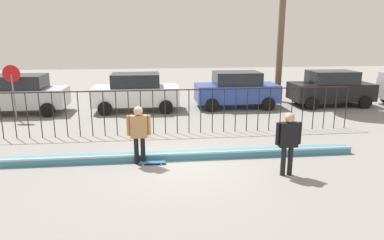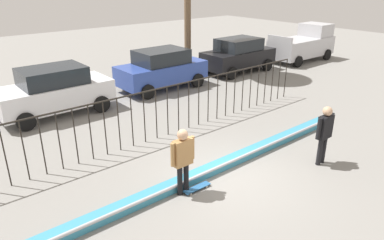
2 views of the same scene
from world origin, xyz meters
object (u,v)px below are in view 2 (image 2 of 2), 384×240
Objects in this scene: pickup_truck at (304,44)px; skateboard at (197,188)px; parked_car_blue at (162,69)px; parked_car_white at (54,91)px; parked_car_black at (238,55)px; skateboarder at (183,156)px; camera_operator at (325,130)px.

skateboard is at bearing -159.43° from pickup_truck.
parked_car_blue is at bearing 65.50° from skateboard.
skateboard is 7.83m from parked_car_white.
parked_car_black is at bearing 43.88° from skateboard.
parked_car_white is at bearing 69.72° from skateboarder.
parked_car_black is at bearing 2.15° from parked_car_blue.
parked_car_black is at bearing 168.74° from pickup_truck.
parked_car_white and parked_car_black have the same top height.
parked_car_blue is (0.79, 9.18, -0.10)m from camera_operator.
skateboard is at bearing -82.36° from parked_car_white.
parked_car_blue is 10.65m from pickup_truck.
camera_operator is 0.38× the size of pickup_truck.
parked_car_white is 10.47m from parked_car_black.
skateboard is at bearing 8.54° from camera_operator.
skateboarder is 0.41× the size of parked_car_blue.
skateboarder is 0.38× the size of pickup_truck.
parked_car_white is (-0.39, 7.63, -0.09)m from skateboarder.
parked_car_black is 0.91× the size of pickup_truck.
camera_operator is 10.05m from parked_car_white.
pickup_truck reaches higher than camera_operator.
skateboarder reaches higher than skateboard.
skateboarder is at bearing -84.99° from parked_car_white.
parked_car_white is at bearing 100.65° from skateboard.
camera_operator is 10.87m from parked_car_black.
parked_car_black reaches higher than skateboarder.
skateboarder is 0.41× the size of parked_car_white.
parked_car_black is (9.71, 7.81, 0.91)m from skateboard.
parked_car_blue is at bearing 34.86° from skateboarder.
parked_car_white is 0.91× the size of pickup_truck.
parked_car_black reaches higher than camera_operator.
parked_car_white is 5.26m from parked_car_blue.
pickup_truck reaches higher than parked_car_blue.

